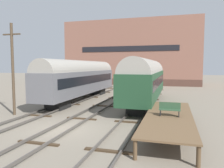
% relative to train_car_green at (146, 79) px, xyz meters
% --- Properties ---
extents(ground_plane, '(200.00, 200.00, 0.00)m').
position_rel_train_car_green_xyz_m(ground_plane, '(-4.18, -11.83, -2.94)').
color(ground_plane, slate).
extents(track_left, '(2.60, 60.00, 0.26)m').
position_rel_train_car_green_xyz_m(track_left, '(-8.35, -11.83, -2.80)').
color(track_left, '#4C4742').
rests_on(track_left, ground).
extents(track_middle, '(2.60, 60.00, 0.26)m').
position_rel_train_car_green_xyz_m(track_middle, '(-4.18, -11.83, -2.80)').
color(track_middle, '#4C4742').
rests_on(track_middle, ground).
extents(track_right, '(2.60, 60.00, 0.26)m').
position_rel_train_car_green_xyz_m(track_right, '(-0.00, -11.83, -2.80)').
color(track_right, '#4C4742').
rests_on(track_right, ground).
extents(train_car_green, '(3.10, 16.97, 5.20)m').
position_rel_train_car_green_xyz_m(train_car_green, '(0.00, 0.00, 0.00)').
color(train_car_green, black).
rests_on(train_car_green, ground).
extents(train_car_grey, '(2.87, 18.47, 5.11)m').
position_rel_train_car_green_xyz_m(train_car_grey, '(-8.35, 0.67, -0.02)').
color(train_car_grey, black).
rests_on(train_car_grey, ground).
extents(station_platform, '(3.09, 10.97, 1.07)m').
position_rel_train_car_green_xyz_m(station_platform, '(2.86, -10.05, -1.95)').
color(station_platform, brown).
rests_on(station_platform, ground).
extents(bench, '(1.40, 0.40, 0.91)m').
position_rel_train_car_green_xyz_m(bench, '(2.91, -10.36, -1.38)').
color(bench, '#2D4C33').
rests_on(bench, station_platform).
extents(utility_pole, '(1.80, 0.24, 8.17)m').
position_rel_train_car_green_xyz_m(utility_pole, '(-10.72, -8.97, 1.31)').
color(utility_pole, '#473828').
rests_on(utility_pole, ground).
extents(warehouse_building, '(31.68, 12.02, 15.02)m').
position_rel_train_car_green_xyz_m(warehouse_building, '(-7.03, 29.32, 4.57)').
color(warehouse_building, '#4F342A').
rests_on(warehouse_building, ground).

